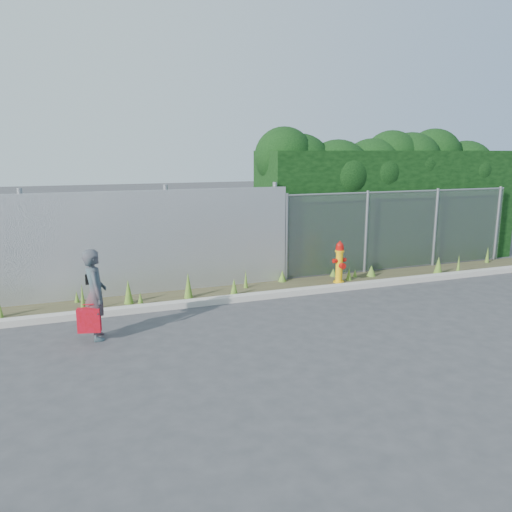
{
  "coord_description": "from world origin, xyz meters",
  "views": [
    {
      "loc": [
        -3.6,
        -7.45,
        3.0
      ],
      "look_at": [
        -0.3,
        1.4,
        1.0
      ],
      "focal_mm": 35.0,
      "sensor_mm": 36.0,
      "label": 1
    }
  ],
  "objects": [
    {
      "name": "weed_strip",
      "position": [
        -1.24,
        2.39,
        0.12
      ],
      "size": [
        16.0,
        1.2,
        0.55
      ],
      "color": "#423C25",
      "rests_on": "ground"
    },
    {
      "name": "hedge",
      "position": [
        4.32,
        4.03,
        2.05
      ],
      "size": [
        7.46,
        1.95,
        3.61
      ],
      "color": "black",
      "rests_on": "ground"
    },
    {
      "name": "corrugated_fence",
      "position": [
        -3.25,
        3.01,
        1.1
      ],
      "size": [
        8.5,
        0.21,
        2.3
      ],
      "color": "#A3A5AA",
      "rests_on": "ground"
    },
    {
      "name": "chainlink_fence",
      "position": [
        4.25,
        3.0,
        1.03
      ],
      "size": [
        6.5,
        0.07,
        2.05
      ],
      "color": "gray",
      "rests_on": "ground"
    },
    {
      "name": "black_shoulder_bag",
      "position": [
        -3.35,
        0.82,
        0.96
      ],
      "size": [
        0.22,
        0.09,
        0.16
      ],
      "rotation": [
        0.0,
        0.0,
        -0.09
      ],
      "color": "black"
    },
    {
      "name": "woman",
      "position": [
        -3.33,
        0.66,
        0.74
      ],
      "size": [
        0.39,
        0.56,
        1.48
      ],
      "primitive_type": "imported",
      "rotation": [
        0.0,
        0.0,
        1.63
      ],
      "color": "#11646B",
      "rests_on": "ground"
    },
    {
      "name": "ground",
      "position": [
        0.0,
        0.0,
        0.0
      ],
      "size": [
        80.0,
        80.0,
        0.0
      ],
      "primitive_type": "plane",
      "color": "#3A393C",
      "rests_on": "ground"
    },
    {
      "name": "curb",
      "position": [
        0.0,
        1.8,
        0.06
      ],
      "size": [
        16.0,
        0.22,
        0.12
      ],
      "primitive_type": "cube",
      "color": "#B0A99F",
      "rests_on": "ground"
    },
    {
      "name": "red_tote_bag",
      "position": [
        -3.46,
        0.5,
        0.37
      ],
      "size": [
        0.35,
        0.13,
        0.46
      ],
      "rotation": [
        0.0,
        0.0,
        -0.22
      ],
      "color": "#A9090B"
    },
    {
      "name": "fire_hydrant",
      "position": [
        2.08,
        2.31,
        0.48
      ],
      "size": [
        0.33,
        0.3,
        0.99
      ],
      "rotation": [
        0.0,
        0.0,
        0.11
      ],
      "color": "#F8B70D",
      "rests_on": "ground"
    }
  ]
}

